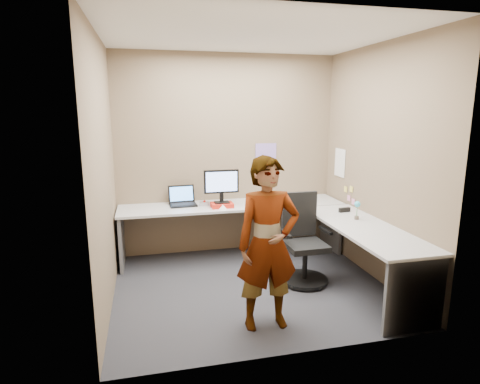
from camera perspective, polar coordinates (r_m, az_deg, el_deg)
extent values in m
plane|color=#25252A|center=(4.67, 1.55, -13.31)|extent=(3.00, 3.00, 0.00)
plane|color=brown|center=(5.53, -1.82, 5.28)|extent=(3.00, 0.00, 3.00)
plane|color=brown|center=(4.87, 19.00, 3.74)|extent=(0.00, 2.70, 2.70)
plane|color=brown|center=(4.15, -18.81, 2.42)|extent=(0.00, 2.70, 2.70)
plane|color=white|center=(4.28, 1.77, 21.47)|extent=(3.00, 3.00, 0.00)
cube|color=#A5A5A5|center=(5.33, -1.08, -1.92)|extent=(2.96, 0.65, 0.03)
cube|color=#A5A5A5|center=(4.57, 17.15, -4.83)|extent=(0.65, 1.91, 0.03)
cube|color=#59595B|center=(5.33, -16.49, -6.51)|extent=(0.04, 0.60, 0.70)
cube|color=#59595B|center=(5.88, 12.82, -4.55)|extent=(0.04, 0.60, 0.70)
cube|color=#59595B|center=(3.98, 23.59, -13.44)|extent=(0.60, 0.04, 0.70)
cube|color=red|center=(5.17, -2.59, -1.85)|extent=(0.28, 0.21, 0.06)
cube|color=black|center=(5.17, -2.60, -1.48)|extent=(0.19, 0.13, 0.01)
cube|color=black|center=(5.17, -2.64, -0.75)|extent=(0.05, 0.04, 0.11)
cube|color=black|center=(5.13, -2.66, 1.50)|extent=(0.45, 0.04, 0.30)
cube|color=#84A1E5|center=(5.11, -2.62, 1.47)|extent=(0.40, 0.01, 0.25)
cube|color=black|center=(5.30, -8.10, -1.83)|extent=(0.36, 0.27, 0.02)
cube|color=black|center=(5.40, -8.35, -0.24)|extent=(0.35, 0.09, 0.23)
cube|color=#4587DD|center=(5.40, -8.35, -0.24)|extent=(0.31, 0.07, 0.18)
cube|color=#B7B7BC|center=(5.29, -5.09, -1.65)|extent=(0.12, 0.08, 0.04)
sphere|color=red|center=(5.27, -5.08, -1.36)|extent=(0.04, 0.04, 0.04)
cone|color=white|center=(5.07, -2.45, -2.13)|extent=(0.10, 0.10, 0.06)
cube|color=black|center=(5.09, 14.64, -2.47)|extent=(0.15, 0.06, 0.05)
cylinder|color=brown|center=(4.80, 16.24, -3.53)|extent=(0.05, 0.05, 0.04)
cylinder|color=#338C3F|center=(4.78, 16.30, -2.49)|extent=(0.01, 0.01, 0.14)
sphere|color=#3FBEDF|center=(4.76, 16.35, -1.67)|extent=(0.07, 0.07, 0.07)
cube|color=#846BB7|center=(5.65, 3.70, 4.90)|extent=(0.30, 0.01, 0.40)
cube|color=white|center=(5.66, 14.02, 4.06)|extent=(0.01, 0.28, 0.38)
cube|color=#F2E059|center=(5.40, 15.55, 0.39)|extent=(0.01, 0.07, 0.07)
cube|color=pink|center=(5.47, 15.22, -0.84)|extent=(0.01, 0.07, 0.07)
cube|color=pink|center=(5.37, 15.81, -1.33)|extent=(0.01, 0.07, 0.07)
cube|color=#F2E059|center=(5.53, 14.79, 0.39)|extent=(0.01, 0.07, 0.07)
cylinder|color=black|center=(4.81, 9.13, -12.19)|extent=(0.54, 0.54, 0.04)
cylinder|color=black|center=(4.72, 9.21, -9.85)|extent=(0.06, 0.06, 0.38)
cube|color=black|center=(4.65, 9.29, -7.54)|extent=(0.45, 0.45, 0.07)
cube|color=black|center=(4.75, 8.41, -3.13)|extent=(0.42, 0.06, 0.53)
cube|color=black|center=(4.51, 6.56, -5.90)|extent=(0.04, 0.29, 0.03)
cube|color=black|center=(4.70, 12.05, -5.36)|extent=(0.04, 0.29, 0.03)
imported|color=#999399|center=(3.63, 3.99, -7.39)|extent=(0.58, 0.39, 1.58)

